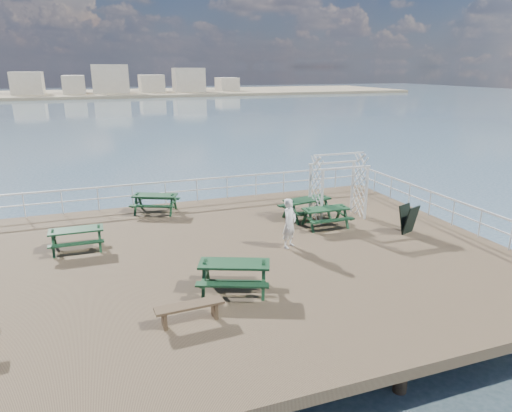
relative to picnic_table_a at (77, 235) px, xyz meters
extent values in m
cube|color=brown|center=(5.24, -2.35, -0.70)|extent=(18.00, 14.00, 0.30)
plane|color=#3D5A67|center=(5.24, 37.65, -2.55)|extent=(300.00, 300.00, 0.00)
cube|color=tan|center=(20.24, 132.65, -2.15)|extent=(160.00, 40.00, 0.80)
cube|color=beige|center=(-14.76, 129.65, 1.25)|extent=(8.00, 8.00, 6.00)
cube|color=beige|center=(-2.76, 129.65, 0.75)|extent=(6.00, 8.00, 5.00)
cube|color=beige|center=(7.24, 129.65, 2.25)|extent=(10.00, 8.00, 8.00)
cube|color=beige|center=(19.24, 129.65, 0.75)|extent=(7.00, 8.00, 5.00)
cube|color=beige|center=(30.24, 129.65, 1.75)|extent=(9.00, 8.00, 7.00)
cube|color=beige|center=(43.24, 129.65, 0.25)|extent=(6.00, 8.00, 4.00)
cylinder|color=#4F3D29|center=(-2.26, 3.15, -1.90)|extent=(0.36, 0.36, 2.10)
cylinder|color=#4F3D29|center=(12.74, 3.15, -1.90)|extent=(0.36, 0.36, 2.10)
cube|color=silver|center=(5.24, 4.50, 0.50)|extent=(17.70, 0.07, 0.07)
cube|color=silver|center=(5.24, 4.50, 0.00)|extent=(17.70, 0.05, 0.05)
cube|color=silver|center=(14.09, -2.35, 0.50)|extent=(0.07, 13.70, 0.07)
cube|color=silver|center=(14.09, -2.35, 0.00)|extent=(0.05, 13.70, 0.05)
cube|color=#13361E|center=(0.00, 0.00, 0.18)|extent=(1.79, 0.72, 0.06)
cube|color=#13361E|center=(0.01, 0.59, -0.11)|extent=(1.78, 0.27, 0.05)
cube|color=#13361E|center=(-0.01, -0.59, -0.11)|extent=(1.78, 0.27, 0.05)
cube|color=#13361E|center=(-0.74, 0.01, -0.13)|extent=(0.10, 1.43, 0.06)
cube|color=#13361E|center=(0.74, -0.01, -0.13)|extent=(0.10, 1.43, 0.06)
cube|color=#13361E|center=(-0.74, 0.31, -0.18)|extent=(0.09, 0.51, 0.87)
cube|color=#13361E|center=(-0.74, -0.29, -0.18)|extent=(0.09, 0.51, 0.87)
cube|color=#13361E|center=(0.74, 0.29, -0.18)|extent=(0.09, 0.51, 0.87)
cube|color=#13361E|center=(0.74, -0.31, -0.18)|extent=(0.09, 0.51, 0.87)
cube|color=#13361E|center=(0.00, 0.00, -0.31)|extent=(1.58, 0.10, 0.06)
cube|color=#13361E|center=(3.14, 3.41, 0.21)|extent=(2.00, 1.41, 0.06)
cube|color=#13361E|center=(3.39, 3.98, -0.09)|extent=(1.81, 0.98, 0.05)
cube|color=#13361E|center=(2.90, 2.84, -0.09)|extent=(1.81, 0.98, 0.05)
cube|color=#13361E|center=(2.43, 3.72, -0.11)|extent=(0.68, 1.41, 0.06)
cube|color=#13361E|center=(3.86, 3.10, -0.11)|extent=(0.68, 1.41, 0.06)
cube|color=#13361E|center=(2.56, 4.00, -0.16)|extent=(0.29, 0.52, 0.91)
cube|color=#13361E|center=(2.31, 3.43, -0.16)|extent=(0.29, 0.52, 0.91)
cube|color=#13361E|center=(3.98, 3.38, -0.16)|extent=(0.29, 0.52, 0.91)
cube|color=#13361E|center=(3.73, 2.81, -0.16)|extent=(0.29, 0.52, 0.91)
cube|color=#13361E|center=(3.14, 3.41, -0.29)|extent=(1.55, 0.74, 0.06)
cube|color=#13361E|center=(9.02, 0.47, 0.25)|extent=(2.07, 1.09, 0.07)
cube|color=#13361E|center=(8.90, 1.12, -0.06)|extent=(1.98, 0.61, 0.05)
cube|color=#13361E|center=(9.13, -0.17, -0.06)|extent=(1.98, 0.61, 0.05)
cube|color=#13361E|center=(8.21, 0.33, -0.08)|extent=(0.36, 1.57, 0.07)
cube|color=#13361E|center=(9.82, 0.61, -0.08)|extent=(0.36, 1.57, 0.07)
cube|color=#13361E|center=(8.16, 0.65, -0.14)|extent=(0.18, 0.57, 0.96)
cube|color=#13361E|center=(8.27, 0.01, -0.14)|extent=(0.18, 0.57, 0.96)
cube|color=#13361E|center=(9.77, 0.94, -0.14)|extent=(0.18, 0.57, 0.96)
cube|color=#13361E|center=(9.88, 0.29, -0.14)|extent=(0.18, 0.57, 0.96)
cube|color=#13361E|center=(9.02, 0.47, -0.28)|extent=(1.73, 0.39, 0.07)
cube|color=#13361E|center=(4.25, -4.70, 0.26)|extent=(2.12, 1.45, 0.07)
cube|color=#13361E|center=(4.49, -4.09, -0.06)|extent=(1.94, 0.99, 0.05)
cube|color=#13361E|center=(4.00, -5.32, -0.06)|extent=(1.94, 0.99, 0.05)
cube|color=#13361E|center=(3.48, -4.40, -0.08)|extent=(0.68, 1.51, 0.07)
cube|color=#13361E|center=(5.01, -5.01, -0.08)|extent=(0.68, 1.51, 0.07)
cube|color=#13361E|center=(3.61, -4.09, -0.14)|extent=(0.29, 0.56, 0.96)
cube|color=#13361E|center=(3.36, -4.70, -0.14)|extent=(0.29, 0.56, 0.96)
cube|color=#13361E|center=(5.14, -4.71, -0.14)|extent=(0.29, 0.56, 0.96)
cube|color=#13361E|center=(4.89, -5.32, -0.14)|extent=(0.29, 0.56, 0.96)
cube|color=#13361E|center=(4.25, -4.70, -0.28)|extent=(1.66, 0.74, 0.07)
cube|color=#13361E|center=(9.24, -0.74, 0.19)|extent=(1.82, 0.75, 0.06)
cube|color=#13361E|center=(9.26, -0.14, -0.10)|extent=(1.81, 0.30, 0.05)
cube|color=#13361E|center=(9.22, -1.34, -0.10)|extent=(1.81, 0.30, 0.05)
cube|color=#13361E|center=(8.49, -0.72, -0.12)|extent=(0.12, 1.45, 0.06)
cube|color=#13361E|center=(9.99, -0.77, -0.12)|extent=(0.12, 1.45, 0.06)
cube|color=#13361E|center=(8.50, -0.42, -0.17)|extent=(0.09, 0.52, 0.88)
cube|color=#13361E|center=(8.48, -1.02, -0.17)|extent=(0.09, 0.52, 0.88)
cube|color=#13361E|center=(10.00, -0.46, -0.17)|extent=(0.09, 0.52, 0.88)
cube|color=#13361E|center=(9.98, -1.07, -0.17)|extent=(0.09, 0.52, 0.88)
cube|color=#13361E|center=(9.24, -0.74, -0.30)|extent=(1.60, 0.12, 0.06)
cube|color=#4F3D29|center=(2.70, -5.95, -0.09)|extent=(1.73, 0.49, 0.06)
cube|color=#4F3D29|center=(2.06, -5.99, -0.34)|extent=(0.10, 0.37, 0.43)
cube|color=#4F3D29|center=(3.34, -5.92, -0.34)|extent=(0.10, 0.37, 0.43)
cube|color=silver|center=(9.22, -0.42, 0.55)|extent=(0.08, 0.08, 2.21)
cube|color=silver|center=(9.24, 0.68, 0.55)|extent=(0.08, 0.08, 2.21)
cube|color=silver|center=(11.24, -0.45, 0.55)|extent=(0.08, 0.08, 2.21)
cube|color=silver|center=(11.26, 0.65, 0.55)|extent=(0.08, 0.08, 2.21)
cube|color=silver|center=(10.23, -0.44, 1.69)|extent=(2.21, 0.11, 0.07)
cube|color=silver|center=(10.25, 0.67, 1.69)|extent=(2.21, 0.11, 0.07)
cube|color=silver|center=(10.24, 0.11, 2.16)|extent=(2.21, 0.10, 0.06)
cube|color=black|center=(11.89, -2.58, -0.01)|extent=(0.73, 0.50, 1.11)
cube|color=black|center=(11.81, -2.37, -0.01)|extent=(0.73, 0.50, 1.11)
imported|color=white|center=(7.02, -2.22, 0.33)|extent=(0.77, 0.72, 1.76)
camera|label=1|loc=(0.86, -15.96, 5.54)|focal=32.00mm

